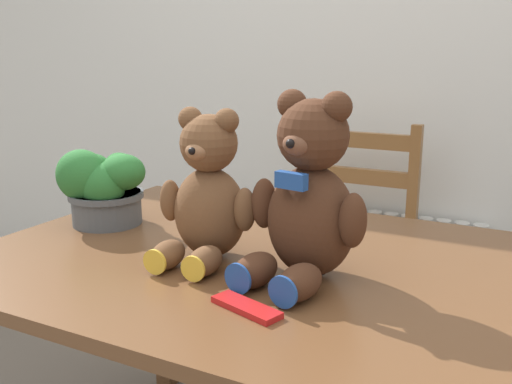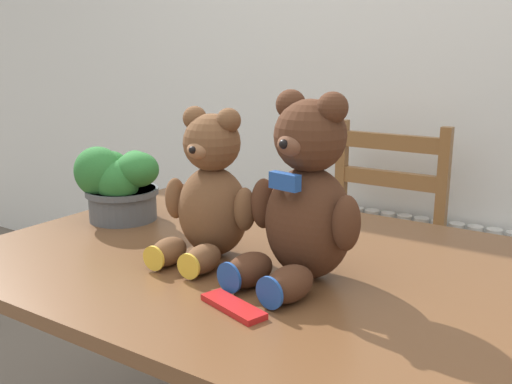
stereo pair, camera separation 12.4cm
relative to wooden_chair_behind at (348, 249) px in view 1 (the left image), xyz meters
The scene contains 8 objects.
wall_back 0.89m from the wooden_chair_behind, 79.28° to the left, with size 8.00×0.04×2.60m, color silver.
radiator 0.37m from the wooden_chair_behind, 70.84° to the left, with size 0.77×0.10×0.57m.
dining_table 0.90m from the wooden_chair_behind, 85.80° to the right, with size 1.30×0.96×0.75m.
wooden_chair_behind is the anchor object (origin of this frame).
teddy_bear_left 1.03m from the wooden_chair_behind, 92.02° to the right, with size 0.24×0.24×0.35m.
teddy_bear_right 1.06m from the wooden_chair_behind, 77.24° to the right, with size 0.28×0.29×0.39m.
potted_plant 1.03m from the wooden_chair_behind, 116.65° to the right, with size 0.24×0.21×0.21m.
chocolate_bar 1.20m from the wooden_chair_behind, 81.15° to the right, with size 0.15×0.05×0.01m, color red.
Camera 1 is at (0.58, -0.64, 1.21)m, focal length 40.00 mm.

